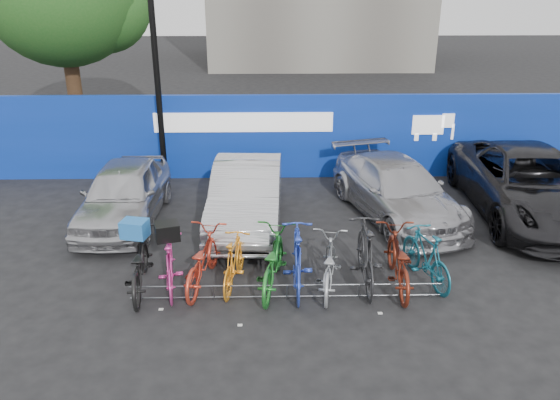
{
  "coord_description": "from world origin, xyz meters",
  "views": [
    {
      "loc": [
        -0.3,
        -9.04,
        5.32
      ],
      "look_at": [
        -0.06,
        2.0,
        0.87
      ],
      "focal_mm": 35.0,
      "sensor_mm": 36.0,
      "label": 1
    }
  ],
  "objects_px": {
    "car_3": "(531,184)",
    "bike_1": "(170,264)",
    "lamppost": "(156,66)",
    "bike_4": "(272,261)",
    "bike_rack": "(287,291)",
    "bike_0": "(139,263)",
    "bike_6": "(328,264)",
    "bike_7": "(366,254)",
    "bike_2": "(202,259)",
    "car_2": "(397,190)",
    "car_1": "(247,195)",
    "bike_5": "(297,259)",
    "bike_3": "(234,262)",
    "car_0": "(124,193)",
    "bike_9": "(426,256)",
    "bike_8": "(398,260)"
  },
  "relations": [
    {
      "from": "car_3",
      "to": "bike_1",
      "type": "distance_m",
      "value": 8.72
    },
    {
      "from": "lamppost",
      "to": "bike_4",
      "type": "distance_m",
      "value": 6.87
    },
    {
      "from": "bike_rack",
      "to": "bike_0",
      "type": "height_order",
      "value": "bike_0"
    },
    {
      "from": "bike_6",
      "to": "bike_rack",
      "type": "bearing_deg",
      "value": 34.09
    },
    {
      "from": "bike_1",
      "to": "bike_7",
      "type": "distance_m",
      "value": 3.61
    },
    {
      "from": "bike_2",
      "to": "bike_4",
      "type": "bearing_deg",
      "value": -174.87
    },
    {
      "from": "bike_2",
      "to": "bike_6",
      "type": "height_order",
      "value": "bike_2"
    },
    {
      "from": "car_2",
      "to": "bike_7",
      "type": "height_order",
      "value": "car_2"
    },
    {
      "from": "car_1",
      "to": "bike_5",
      "type": "distance_m",
      "value": 3.08
    },
    {
      "from": "bike_0",
      "to": "bike_3",
      "type": "xyz_separation_m",
      "value": [
        1.74,
        0.09,
        -0.04
      ]
    },
    {
      "from": "car_0",
      "to": "car_1",
      "type": "relative_size",
      "value": 0.94
    },
    {
      "from": "car_2",
      "to": "bike_3",
      "type": "height_order",
      "value": "car_2"
    },
    {
      "from": "bike_4",
      "to": "bike_6",
      "type": "distance_m",
      "value": 1.03
    },
    {
      "from": "car_1",
      "to": "bike_4",
      "type": "height_order",
      "value": "car_1"
    },
    {
      "from": "car_2",
      "to": "bike_0",
      "type": "xyz_separation_m",
      "value": [
        -5.45,
        -3.31,
        -0.14
      ]
    },
    {
      "from": "bike_6",
      "to": "bike_9",
      "type": "bearing_deg",
      "value": -164.89
    },
    {
      "from": "car_3",
      "to": "car_0",
      "type": "bearing_deg",
      "value": -176.27
    },
    {
      "from": "bike_4",
      "to": "bike_6",
      "type": "xyz_separation_m",
      "value": [
        1.03,
        -0.06,
        -0.05
      ]
    },
    {
      "from": "lamppost",
      "to": "bike_7",
      "type": "xyz_separation_m",
      "value": [
        4.69,
        -5.48,
        -2.66
      ]
    },
    {
      "from": "bike_3",
      "to": "bike_4",
      "type": "relative_size",
      "value": 0.8
    },
    {
      "from": "car_1",
      "to": "bike_3",
      "type": "height_order",
      "value": "car_1"
    },
    {
      "from": "bike_4",
      "to": "bike_8",
      "type": "height_order",
      "value": "bike_4"
    },
    {
      "from": "car_2",
      "to": "bike_5",
      "type": "bearing_deg",
      "value": -142.77
    },
    {
      "from": "bike_9",
      "to": "car_2",
      "type": "bearing_deg",
      "value": -106.87
    },
    {
      "from": "bike_rack",
      "to": "car_2",
      "type": "relative_size",
      "value": 1.2
    },
    {
      "from": "bike_6",
      "to": "bike_4",
      "type": "bearing_deg",
      "value": 5.2
    },
    {
      "from": "car_3",
      "to": "bike_6",
      "type": "relative_size",
      "value": 3.12
    },
    {
      "from": "bike_rack",
      "to": "bike_8",
      "type": "distance_m",
      "value": 2.14
    },
    {
      "from": "bike_0",
      "to": "bike_2",
      "type": "distance_m",
      "value": 1.15
    },
    {
      "from": "car_0",
      "to": "bike_5",
      "type": "xyz_separation_m",
      "value": [
        3.91,
        -3.12,
        -0.11
      ]
    },
    {
      "from": "bike_0",
      "to": "bike_6",
      "type": "height_order",
      "value": "bike_0"
    },
    {
      "from": "car_0",
      "to": "bike_9",
      "type": "distance_m",
      "value": 6.99
    },
    {
      "from": "car_1",
      "to": "car_3",
      "type": "distance_m",
      "value": 6.78
    },
    {
      "from": "bike_rack",
      "to": "car_2",
      "type": "bearing_deg",
      "value": 53.29
    },
    {
      "from": "car_0",
      "to": "bike_5",
      "type": "distance_m",
      "value": 5.0
    },
    {
      "from": "car_1",
      "to": "bike_9",
      "type": "relative_size",
      "value": 2.52
    },
    {
      "from": "bike_3",
      "to": "bike_2",
      "type": "bearing_deg",
      "value": 3.68
    },
    {
      "from": "car_3",
      "to": "bike_7",
      "type": "distance_m",
      "value": 5.47
    },
    {
      "from": "bike_0",
      "to": "bike_4",
      "type": "relative_size",
      "value": 0.99
    },
    {
      "from": "bike_0",
      "to": "bike_1",
      "type": "distance_m",
      "value": 0.57
    },
    {
      "from": "lamppost",
      "to": "bike_7",
      "type": "distance_m",
      "value": 7.68
    },
    {
      "from": "bike_3",
      "to": "bike_7",
      "type": "height_order",
      "value": "bike_7"
    },
    {
      "from": "bike_6",
      "to": "bike_9",
      "type": "height_order",
      "value": "bike_9"
    },
    {
      "from": "bike_2",
      "to": "bike_4",
      "type": "distance_m",
      "value": 1.3
    },
    {
      "from": "lamppost",
      "to": "bike_3",
      "type": "relative_size",
      "value": 3.68
    },
    {
      "from": "bike_2",
      "to": "bike_8",
      "type": "distance_m",
      "value": 3.62
    },
    {
      "from": "bike_0",
      "to": "lamppost",
      "type": "bearing_deg",
      "value": -91.48
    },
    {
      "from": "bike_2",
      "to": "bike_8",
      "type": "relative_size",
      "value": 0.98
    },
    {
      "from": "car_1",
      "to": "bike_4",
      "type": "xyz_separation_m",
      "value": [
        0.56,
        -2.88,
        -0.19
      ]
    },
    {
      "from": "car_0",
      "to": "bike_3",
      "type": "distance_m",
      "value": 4.09
    }
  ]
}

